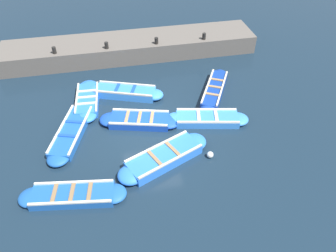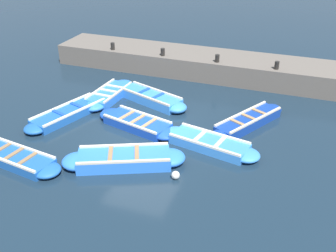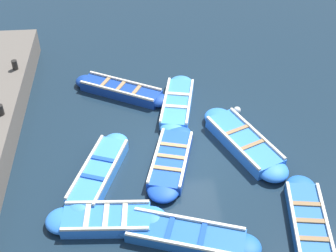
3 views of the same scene
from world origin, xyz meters
The scene contains 15 objects.
ground_plane centered at (0.00, 0.00, 0.00)m, with size 120.00×120.00×0.00m, color #162838.
boat_drifting centered at (2.68, 0.74, 0.19)m, with size 2.04×3.73×0.44m.
boat_far_corner centered at (-2.98, 3.12, 0.15)m, with size 1.38×3.73×0.36m.
boat_near_quay centered at (0.49, 0.36, 0.16)m, with size 1.80×3.60×0.38m.
boat_mid_row centered at (0.35, 3.22, 0.16)m, with size 4.02×2.03×0.37m.
boat_stern_in centered at (-1.91, -0.24, 0.20)m, with size 2.47×3.94×0.46m.
boat_broadside centered at (2.42, 2.53, 0.17)m, with size 3.34×1.13×0.40m.
boat_centre centered at (2.00, -3.49, 0.19)m, with size 3.67×2.41×0.43m.
boat_inner_gap centered at (0.00, -2.52, 0.16)m, with size 1.58×3.68×0.38m.
quay_wall centered at (6.61, 0.00, 0.50)m, with size 2.45×13.97×0.99m.
bollard_north centered at (5.74, -3.99, 1.17)m, with size 0.20×0.20×0.35m, color black.
bollard_mid_north centered at (5.74, -1.33, 1.17)m, with size 0.20×0.20×0.35m, color black.
bollard_mid_south centered at (5.74, 1.33, 1.17)m, with size 0.20×0.20×0.35m, color black.
bollard_south centered at (5.74, 3.99, 1.17)m, with size 0.20×0.20×0.35m, color black.
buoy_orange_near centered at (-2.06, -2.02, 0.13)m, with size 0.26×0.26×0.26m, color silver.
Camera 1 is at (-10.34, 1.33, 9.18)m, focal length 35.00 mm.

